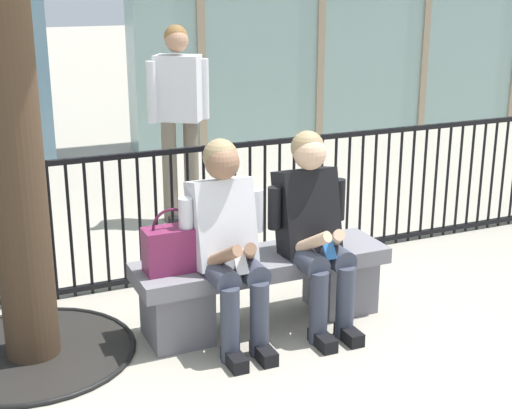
{
  "coord_description": "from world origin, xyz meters",
  "views": [
    {
      "loc": [
        -1.74,
        -3.84,
        2.08
      ],
      "look_at": [
        0.0,
        0.1,
        0.75
      ],
      "focal_mm": 51.53,
      "sensor_mm": 36.0,
      "label": 1
    }
  ],
  "objects": [
    {
      "name": "bystander_at_railing",
      "position": [
        0.19,
        2.17,
        1.0
      ],
      "size": [
        0.55,
        0.39,
        1.71
      ],
      "color": "#6B6051",
      "rests_on": "ground"
    },
    {
      "name": "plaza_railing",
      "position": [
        0.0,
        0.88,
        0.49
      ],
      "size": [
        9.87,
        0.04,
        0.97
      ],
      "color": "black",
      "rests_on": "ground"
    },
    {
      "name": "handbag_on_bench",
      "position": [
        -0.58,
        -0.01,
        0.59
      ],
      "size": [
        0.32,
        0.17,
        0.38
      ],
      "color": "#7A234C",
      "rests_on": "stone_bench"
    },
    {
      "name": "ground_plane",
      "position": [
        0.0,
        0.0,
        0.0
      ],
      "size": [
        60.0,
        60.0,
        0.0
      ],
      "primitive_type": "plane",
      "color": "#A8A091"
    },
    {
      "name": "stone_bench",
      "position": [
        0.0,
        0.0,
        0.27
      ],
      "size": [
        1.6,
        0.44,
        0.45
      ],
      "color": "slate",
      "rests_on": "ground"
    },
    {
      "name": "seated_person_with_phone",
      "position": [
        -0.28,
        -0.13,
        0.65
      ],
      "size": [
        0.52,
        0.66,
        1.21
      ],
      "color": "#383D4C",
      "rests_on": "ground"
    },
    {
      "name": "seated_person_companion",
      "position": [
        0.28,
        -0.13,
        0.65
      ],
      "size": [
        0.52,
        0.66,
        1.21
      ],
      "color": "#383D4C",
      "rests_on": "ground"
    }
  ]
}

